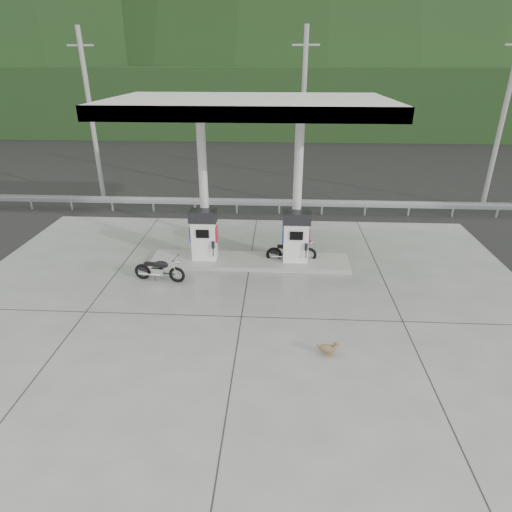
# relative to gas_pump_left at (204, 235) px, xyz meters

# --- Properties ---
(ground) EXTENTS (160.00, 160.00, 0.00)m
(ground) POSITION_rel_gas_pump_left_xyz_m (1.60, -2.50, -1.07)
(ground) COLOR black
(ground) RESTS_ON ground
(forecourt_apron) EXTENTS (18.00, 14.00, 0.02)m
(forecourt_apron) POSITION_rel_gas_pump_left_xyz_m (1.60, -2.50, -1.06)
(forecourt_apron) COLOR slate
(forecourt_apron) RESTS_ON ground
(pump_island) EXTENTS (7.00, 1.40, 0.15)m
(pump_island) POSITION_rel_gas_pump_left_xyz_m (1.60, 0.00, -0.98)
(pump_island) COLOR #9D9B92
(pump_island) RESTS_ON forecourt_apron
(gas_pump_left) EXTENTS (0.95, 0.55, 1.80)m
(gas_pump_left) POSITION_rel_gas_pump_left_xyz_m (0.00, 0.00, 0.00)
(gas_pump_left) COLOR white
(gas_pump_left) RESTS_ON pump_island
(gas_pump_right) EXTENTS (0.95, 0.55, 1.80)m
(gas_pump_right) POSITION_rel_gas_pump_left_xyz_m (3.20, 0.00, 0.00)
(gas_pump_right) COLOR white
(gas_pump_right) RESTS_ON pump_island
(canopy_column_left) EXTENTS (0.30, 0.30, 5.00)m
(canopy_column_left) POSITION_rel_gas_pump_left_xyz_m (0.00, 0.40, 1.60)
(canopy_column_left) COLOR silver
(canopy_column_left) RESTS_ON pump_island
(canopy_column_right) EXTENTS (0.30, 0.30, 5.00)m
(canopy_column_right) POSITION_rel_gas_pump_left_xyz_m (3.20, 0.40, 1.60)
(canopy_column_right) COLOR silver
(canopy_column_right) RESTS_ON pump_island
(canopy_roof) EXTENTS (8.50, 5.00, 0.40)m
(canopy_roof) POSITION_rel_gas_pump_left_xyz_m (1.60, 0.00, 4.30)
(canopy_roof) COLOR beige
(canopy_roof) RESTS_ON canopy_column_left
(guardrail) EXTENTS (26.00, 0.16, 1.42)m
(guardrail) POSITION_rel_gas_pump_left_xyz_m (1.60, 5.50, -0.36)
(guardrail) COLOR #AFB0B8
(guardrail) RESTS_ON ground
(road) EXTENTS (60.00, 7.00, 0.01)m
(road) POSITION_rel_gas_pump_left_xyz_m (1.60, 9.00, -1.07)
(road) COLOR black
(road) RESTS_ON ground
(utility_pole_a) EXTENTS (0.22, 0.22, 8.00)m
(utility_pole_a) POSITION_rel_gas_pump_left_xyz_m (-6.40, 7.00, 2.93)
(utility_pole_a) COLOR gray
(utility_pole_a) RESTS_ON ground
(utility_pole_b) EXTENTS (0.22, 0.22, 8.00)m
(utility_pole_b) POSITION_rel_gas_pump_left_xyz_m (3.60, 7.00, 2.93)
(utility_pole_b) COLOR gray
(utility_pole_b) RESTS_ON ground
(utility_pole_c) EXTENTS (0.22, 0.22, 8.00)m
(utility_pole_c) POSITION_rel_gas_pump_left_xyz_m (12.60, 7.00, 2.93)
(utility_pole_c) COLOR gray
(utility_pole_c) RESTS_ON ground
(tree_band) EXTENTS (80.00, 6.00, 6.00)m
(tree_band) POSITION_rel_gas_pump_left_xyz_m (1.60, 27.50, 1.93)
(tree_band) COLOR black
(tree_band) RESTS_ON ground
(forested_hills) EXTENTS (100.00, 40.00, 140.00)m
(forested_hills) POSITION_rel_gas_pump_left_xyz_m (1.60, 57.50, -1.07)
(forested_hills) COLOR black
(forested_hills) RESTS_ON ground
(motorcycle_left) EXTENTS (1.68, 0.73, 0.77)m
(motorcycle_left) POSITION_rel_gas_pump_left_xyz_m (-1.26, -1.47, -0.67)
(motorcycle_left) COLOR black
(motorcycle_left) RESTS_ON forecourt_apron
(motorcycle_right) EXTENTS (1.70, 0.57, 0.80)m
(motorcycle_right) POSITION_rel_gas_pump_left_xyz_m (3.07, 0.19, -0.65)
(motorcycle_right) COLOR black
(motorcycle_right) RESTS_ON forecourt_apron
(duck) EXTENTS (0.54, 0.24, 0.38)m
(duck) POSITION_rel_gas_pump_left_xyz_m (3.84, -5.10, -0.86)
(duck) COLOR brown
(duck) RESTS_ON forecourt_apron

